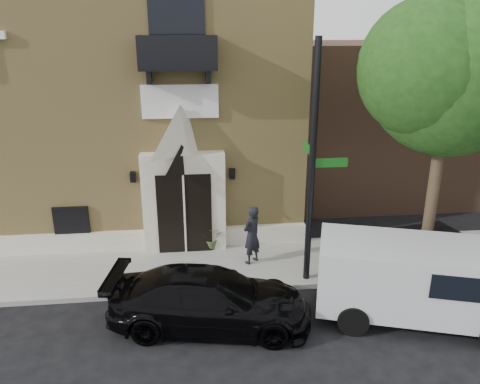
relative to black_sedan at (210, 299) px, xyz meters
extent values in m
plane|color=black|center=(0.40, 1.36, -0.72)|extent=(120.00, 120.00, 0.00)
cube|color=gray|center=(1.40, 2.86, -0.64)|extent=(42.00, 3.00, 0.15)
cube|color=tan|center=(-2.60, 9.36, 3.78)|extent=(12.00, 10.00, 9.00)
cube|color=silver|center=(-2.60, 4.24, -0.27)|extent=(12.00, 0.30, 0.60)
cube|color=silver|center=(-0.60, 4.11, 1.03)|extent=(2.60, 0.55, 3.20)
pyramid|color=silver|center=(-0.60, 4.11, 3.38)|extent=(2.60, 0.55, 1.50)
cube|color=black|center=(-0.60, 3.82, 0.73)|extent=(1.70, 0.06, 2.60)
cube|color=silver|center=(-0.60, 3.78, 0.73)|extent=(0.06, 0.04, 2.60)
cube|color=white|center=(-0.60, 4.30, 4.18)|extent=(2.30, 0.10, 1.00)
cube|color=black|center=(-0.60, 3.91, 5.18)|extent=(2.20, 0.90, 0.10)
cube|color=black|center=(-0.60, 3.48, 5.63)|extent=(2.20, 0.06, 0.90)
cube|color=black|center=(-1.65, 3.91, 5.63)|extent=(0.06, 0.90, 0.90)
cube|color=black|center=(0.45, 3.91, 5.63)|extent=(0.06, 0.90, 0.90)
cube|color=black|center=(-0.60, 4.33, 6.38)|extent=(1.60, 0.08, 2.20)
cube|color=black|center=(-4.20, 4.31, 0.43)|extent=(1.10, 0.10, 1.00)
cube|color=#CE4D23|center=(-4.20, 4.34, 0.43)|extent=(0.85, 0.06, 0.75)
cube|color=black|center=(-2.15, 4.24, 1.88)|extent=(0.18, 0.18, 0.32)
cube|color=black|center=(0.95, 4.24, 1.88)|extent=(0.18, 0.18, 0.32)
cube|color=brown|center=(12.40, 10.36, 2.48)|extent=(18.00, 8.00, 6.40)
cylinder|color=#38281C|center=(6.40, 1.81, 1.53)|extent=(0.32, 0.32, 4.20)
sphere|color=#193D10|center=(6.40, 1.81, 5.10)|extent=(4.20, 4.20, 4.20)
sphere|color=#193D10|center=(7.20, 2.11, 4.80)|extent=(3.36, 3.36, 3.36)
sphere|color=#193D10|center=(5.70, 1.61, 5.30)|extent=(3.57, 3.57, 3.57)
sphere|color=#193D10|center=(6.60, 1.11, 5.50)|extent=(3.15, 3.15, 3.15)
imported|color=black|center=(0.00, 0.00, 0.00)|extent=(5.20, 2.76, 1.43)
cube|color=silver|center=(5.18, -0.32, 0.47)|extent=(5.32, 3.38, 1.69)
cube|color=black|center=(5.64, -1.52, 0.82)|extent=(1.52, 0.52, 0.59)
cylinder|color=black|center=(3.38, -0.74, -0.34)|extent=(0.79, 0.46, 0.75)
cylinder|color=black|center=(3.95, 1.05, -0.34)|extent=(0.79, 0.46, 0.75)
cylinder|color=black|center=(6.98, 0.10, -0.34)|extent=(0.79, 0.46, 0.75)
cylinder|color=black|center=(2.85, 1.75, 2.76)|extent=(0.18, 0.18, 6.66)
cube|color=#105212|center=(3.35, 1.75, 2.87)|extent=(0.94, 0.05, 0.24)
cube|color=#105212|center=(2.85, 2.25, 3.15)|extent=(0.05, 0.94, 0.24)
cylinder|color=#AE220E|center=(7.52, 1.90, -0.53)|extent=(0.33, 0.33, 0.07)
cylinder|color=#AE220E|center=(7.52, 1.90, -0.24)|extent=(0.24, 0.24, 0.50)
sphere|color=#AE220E|center=(7.52, 1.90, 0.04)|extent=(0.24, 0.24, 0.24)
cylinder|color=#AE220E|center=(7.52, 1.90, -0.20)|extent=(0.41, 0.11, 0.11)
cube|color=#103B1F|center=(6.38, 1.87, -0.01)|extent=(2.01, 1.39, 1.12)
cube|color=black|center=(6.38, 1.87, 0.61)|extent=(2.07, 1.45, 0.12)
imported|color=#435729|center=(0.25, 3.97, -0.18)|extent=(0.81, 0.74, 0.77)
imported|color=black|center=(1.41, 2.87, 0.35)|extent=(0.79, 0.77, 1.84)
camera|label=1|loc=(-0.35, -9.92, 6.28)|focal=35.00mm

